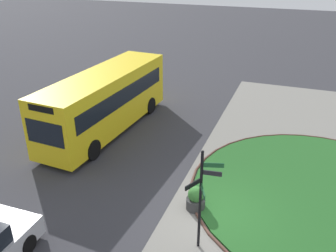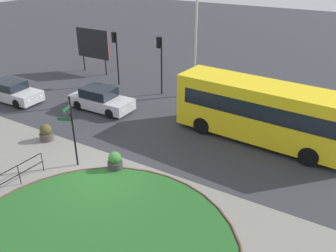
# 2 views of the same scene
# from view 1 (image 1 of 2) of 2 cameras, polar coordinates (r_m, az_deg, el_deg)

# --- Properties ---
(ground) EXTENTS (120.00, 120.00, 0.00)m
(ground) POSITION_cam_1_polar(r_m,az_deg,el_deg) (13.92, 8.06, -13.87)
(ground) COLOR #333338
(sidewalk_paving) EXTENTS (32.00, 7.94, 0.02)m
(sidewalk_paving) POSITION_cam_1_polar(r_m,az_deg,el_deg) (13.78, 16.60, -15.30)
(sidewalk_paving) COLOR gray
(sidewalk_paving) RESTS_ON ground
(grass_island) EXTENTS (10.46, 10.46, 0.10)m
(grass_island) POSITION_cam_1_polar(r_m,az_deg,el_deg) (15.97, 23.48, -10.05)
(grass_island) COLOR #235B23
(grass_island) RESTS_ON ground
(grass_kerb_ring) EXTENTS (10.77, 10.77, 0.11)m
(grass_kerb_ring) POSITION_cam_1_polar(r_m,az_deg,el_deg) (15.97, 23.48, -10.04)
(grass_kerb_ring) COLOR brown
(grass_kerb_ring) RESTS_ON ground
(signpost_directional) EXTENTS (0.85, 0.95, 3.66)m
(signpost_directional) POSITION_cam_1_polar(r_m,az_deg,el_deg) (11.24, 5.38, -10.82)
(signpost_directional) COLOR black
(signpost_directional) RESTS_ON ground
(bus_yellow) EXTENTS (9.55, 3.00, 3.26)m
(bus_yellow) POSITION_cam_1_polar(r_m,az_deg,el_deg) (19.56, -9.88, 4.07)
(bus_yellow) COLOR yellow
(bus_yellow) RESTS_ON ground
(planter_kerbside) EXTENTS (0.73, 0.73, 0.97)m
(planter_kerbside) POSITION_cam_1_polar(r_m,az_deg,el_deg) (13.87, 4.44, -11.53)
(planter_kerbside) COLOR #383838
(planter_kerbside) RESTS_ON ground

